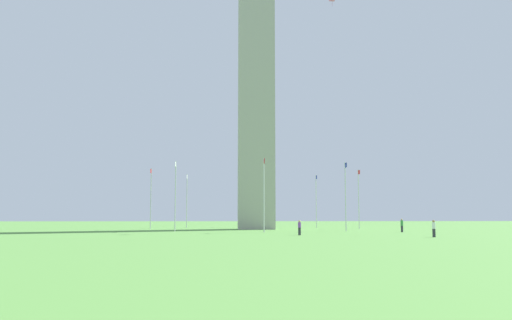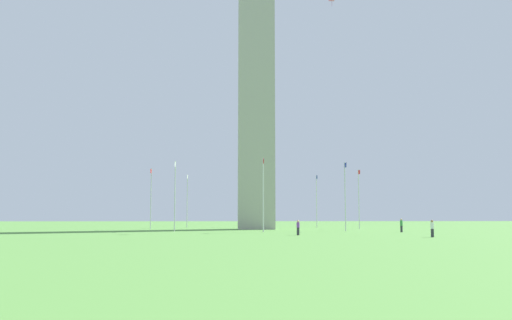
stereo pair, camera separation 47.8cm
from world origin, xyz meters
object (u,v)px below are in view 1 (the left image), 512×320
object	(u,v)px
person_purple_shirt	(299,228)
person_green_shirt	(402,225)
flagpole_ne	(346,193)
flagpole_w	(151,196)
flagpole_se	(316,199)
flagpole_e	(359,197)
flagpole_sw	(187,199)
flagpole_n	(264,192)
person_white_shirt	(434,229)
flagpole_s	(251,200)
flagpole_nw	(175,193)
obelisk_monument	(256,70)

from	to	relation	value
person_purple_shirt	person_green_shirt	bearing A→B (deg)	-49.56
person_purple_shirt	flagpole_ne	bearing A→B (deg)	-23.17
flagpole_w	flagpole_se	bearing A→B (deg)	112.50
flagpole_e	flagpole_sw	distance (m)	29.92
flagpole_n	person_white_shirt	xyz separation A→B (m)	(16.46, 15.04, -4.25)
flagpole_n	flagpole_e	size ratio (longest dim) A/B	1.00
flagpole_s	flagpole_nw	distance (m)	29.92
flagpole_se	person_purple_shirt	world-z (taller)	flagpole_se
flagpole_e	flagpole_sw	world-z (taller)	same
flagpole_n	flagpole_e	distance (m)	22.90
flagpole_se	person_white_shirt	size ratio (longest dim) A/B	5.65
flagpole_sw	person_white_shirt	world-z (taller)	flagpole_sw
flagpole_se	flagpole_nw	bearing A→B (deg)	-45.00
flagpole_ne	flagpole_se	distance (m)	22.90
flagpole_w	person_white_shirt	xyz separation A→B (m)	(32.66, 31.24, -4.25)
flagpole_w	flagpole_nw	world-z (taller)	same
flagpole_se	flagpole_w	size ratio (longest dim) A/B	1.00
flagpole_n	flagpole_nw	xyz separation A→B (m)	(-4.74, -11.45, 0.00)
obelisk_monument	flagpole_ne	xyz separation A→B (m)	(11.50, 11.45, -20.17)
flagpole_nw	person_green_shirt	xyz separation A→B (m)	(5.29, 28.77, -4.22)
flagpole_se	flagpole_sw	distance (m)	22.90
person_purple_shirt	person_green_shirt	size ratio (longest dim) A/B	0.93
flagpole_ne	flagpole_sw	bearing A→B (deg)	-135.00
obelisk_monument	flagpole_sw	size ratio (longest dim) A/B	5.41
flagpole_w	person_purple_shirt	bearing A→B (deg)	35.88
person_purple_shirt	flagpole_e	bearing A→B (deg)	-20.27
flagpole_e	person_purple_shirt	xyz separation A→B (m)	(26.49, -13.23, -4.28)
flagpole_e	flagpole_s	distance (m)	22.90
flagpole_ne	flagpole_s	distance (m)	29.92
obelisk_monument	flagpole_nw	size ratio (longest dim) A/B	5.41
flagpole_sw	person_green_shirt	xyz separation A→B (m)	(28.19, 28.77, -4.22)
flagpole_nw	person_white_shirt	world-z (taller)	flagpole_nw
flagpole_ne	flagpole_s	size ratio (longest dim) A/B	1.00
obelisk_monument	person_purple_shirt	size ratio (longest dim) A/B	31.72
obelisk_monument	flagpole_se	distance (m)	25.84
flagpole_n	person_green_shirt	bearing A→B (deg)	88.19
flagpole_w	person_purple_shirt	world-z (taller)	flagpole_w
flagpole_e	person_white_shirt	xyz separation A→B (m)	(32.66, -1.15, -4.25)
flagpole_e	flagpole_nw	xyz separation A→B (m)	(11.45, -27.65, 0.00)
flagpole_n	flagpole_se	size ratio (longest dim) A/B	1.00
flagpole_n	flagpole_se	world-z (taller)	same
flagpole_nw	person_purple_shirt	distance (m)	21.27
flagpole_se	flagpole_e	bearing A→B (deg)	22.50
flagpole_e	person_green_shirt	world-z (taller)	flagpole_e
flagpole_s	flagpole_nw	xyz separation A→B (m)	(27.65, -11.45, 0.00)
flagpole_n	flagpole_w	bearing A→B (deg)	-135.00
obelisk_monument	person_purple_shirt	distance (m)	36.20
flagpole_se	flagpole_sw	xyz separation A→B (m)	(-0.00, -22.90, 0.00)
flagpole_sw	flagpole_nw	bearing A→B (deg)	-0.00
flagpole_n	flagpole_e	bearing A→B (deg)	135.00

